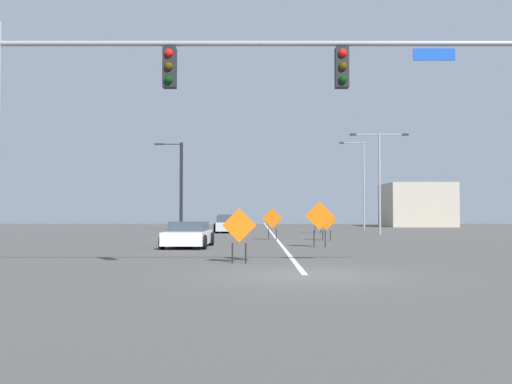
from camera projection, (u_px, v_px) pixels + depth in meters
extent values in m
plane|color=#4C4947|center=(308.00, 275.00, 14.73)|extent=(138.79, 138.79, 0.00)
cube|color=white|center=(272.00, 230.00, 53.25)|extent=(0.16, 77.11, 0.01)
cylinder|color=gray|center=(258.00, 44.00, 14.95)|extent=(13.49, 0.14, 0.14)
cube|color=black|center=(172.00, 68.00, 14.94)|extent=(0.34, 0.32, 1.05)
sphere|color=red|center=(171.00, 53.00, 14.78)|extent=(0.22, 0.22, 0.22)
sphere|color=#3C3106|center=(171.00, 66.00, 14.77)|extent=(0.22, 0.22, 0.22)
sphere|color=black|center=(171.00, 80.00, 14.76)|extent=(0.22, 0.22, 0.22)
cube|color=black|center=(345.00, 68.00, 14.92)|extent=(0.34, 0.32, 1.05)
sphere|color=red|center=(345.00, 53.00, 14.76)|extent=(0.22, 0.22, 0.22)
sphere|color=#3C3106|center=(345.00, 66.00, 14.75)|extent=(0.22, 0.22, 0.22)
sphere|color=black|center=(346.00, 80.00, 14.74)|extent=(0.22, 0.22, 0.22)
cube|color=#1447B7|center=(437.00, 54.00, 14.92)|extent=(1.10, 0.03, 0.32)
cylinder|color=gray|center=(367.00, 185.00, 55.46)|extent=(0.16, 0.16, 8.57)
cylinder|color=gray|center=(355.00, 143.00, 55.62)|extent=(2.13, 0.08, 0.08)
cube|color=#262628|center=(345.00, 143.00, 55.62)|extent=(0.44, 0.24, 0.14)
cylinder|color=black|center=(185.00, 186.00, 55.68)|extent=(0.16, 0.16, 8.47)
cylinder|color=black|center=(175.00, 144.00, 55.83)|extent=(2.04, 0.08, 0.08)
cube|color=#262628|center=(164.00, 144.00, 55.84)|extent=(0.44, 0.24, 0.14)
cylinder|color=black|center=(183.00, 187.00, 51.65)|extent=(0.16, 0.16, 7.98)
cylinder|color=black|center=(171.00, 144.00, 51.80)|extent=(2.16, 0.08, 0.08)
cube|color=#262628|center=(160.00, 144.00, 51.80)|extent=(0.44, 0.24, 0.14)
cylinder|color=gray|center=(382.00, 184.00, 41.34)|extent=(0.16, 0.16, 7.44)
cylinder|color=gray|center=(369.00, 134.00, 41.48)|extent=(1.90, 0.08, 0.08)
cube|color=#262628|center=(356.00, 134.00, 41.48)|extent=(0.44, 0.24, 0.14)
cylinder|color=gray|center=(395.00, 134.00, 41.47)|extent=(1.90, 0.08, 0.08)
cube|color=#262628|center=(408.00, 134.00, 41.46)|extent=(0.44, 0.24, 0.14)
cube|color=orange|center=(322.00, 216.00, 26.60)|extent=(1.33, 0.14, 1.33)
cylinder|color=black|center=(317.00, 239.00, 26.58)|extent=(0.05, 0.05, 0.78)
cylinder|color=black|center=(328.00, 239.00, 26.54)|extent=(0.05, 0.05, 0.78)
cube|color=orange|center=(329.00, 220.00, 33.16)|extent=(1.15, 0.30, 1.17)
cylinder|color=black|center=(325.00, 235.00, 33.18)|extent=(0.05, 0.05, 0.59)
cylinder|color=black|center=(333.00, 236.00, 33.08)|extent=(0.05, 0.05, 0.59)
cube|color=orange|center=(320.00, 216.00, 45.19)|extent=(1.10, 0.25, 1.12)
cylinder|color=black|center=(318.00, 228.00, 45.19)|extent=(0.05, 0.05, 0.80)
cylinder|color=black|center=(323.00, 228.00, 45.11)|extent=(0.05, 0.05, 0.80)
cube|color=orange|center=(242.00, 225.00, 18.19)|extent=(1.09, 0.06, 1.09)
cylinder|color=black|center=(235.00, 253.00, 18.16)|extent=(0.05, 0.05, 0.64)
cylinder|color=black|center=(248.00, 253.00, 18.15)|extent=(0.05, 0.05, 0.64)
cube|color=orange|center=(275.00, 218.00, 33.90)|extent=(1.18, 0.30, 1.20)
cylinder|color=black|center=(271.00, 234.00, 33.92)|extent=(0.05, 0.05, 0.65)
cylinder|color=black|center=(279.00, 234.00, 33.82)|extent=(0.05, 0.05, 0.65)
cube|color=white|center=(191.00, 238.00, 26.65)|extent=(1.97, 4.35, 0.59)
cube|color=#333D47|center=(192.00, 226.00, 26.88)|extent=(1.71, 2.00, 0.46)
cylinder|color=black|center=(165.00, 242.00, 25.17)|extent=(0.24, 0.65, 0.64)
cylinder|color=black|center=(207.00, 242.00, 25.11)|extent=(0.24, 0.65, 0.64)
cylinder|color=black|center=(177.00, 239.00, 28.18)|extent=(0.24, 0.65, 0.64)
cylinder|color=black|center=(214.00, 239.00, 28.12)|extent=(0.24, 0.65, 0.64)
cube|color=#B7BABF|center=(231.00, 226.00, 46.48)|extent=(1.82, 4.28, 0.69)
cube|color=#333D47|center=(231.00, 218.00, 46.72)|extent=(1.63, 2.30, 0.63)
cylinder|color=black|center=(219.00, 229.00, 44.99)|extent=(0.22, 0.64, 0.64)
cylinder|color=black|center=(242.00, 229.00, 44.97)|extent=(0.22, 0.64, 0.64)
cylinder|color=black|center=(222.00, 228.00, 47.97)|extent=(0.22, 0.64, 0.64)
cylinder|color=black|center=(243.00, 228.00, 47.96)|extent=(0.22, 0.64, 0.64)
cube|color=black|center=(229.00, 226.00, 50.32)|extent=(1.75, 4.52, 0.61)
cube|color=#333D47|center=(229.00, 219.00, 50.56)|extent=(1.57, 2.57, 0.56)
cylinder|color=black|center=(218.00, 228.00, 48.74)|extent=(0.22, 0.64, 0.64)
cylinder|color=black|center=(238.00, 228.00, 48.73)|extent=(0.22, 0.64, 0.64)
cylinder|color=black|center=(220.00, 227.00, 51.90)|extent=(0.22, 0.64, 0.64)
cylinder|color=black|center=(240.00, 227.00, 51.88)|extent=(0.22, 0.64, 0.64)
cube|color=#B2A893|center=(419.00, 205.00, 67.19)|extent=(7.40, 7.85, 5.04)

